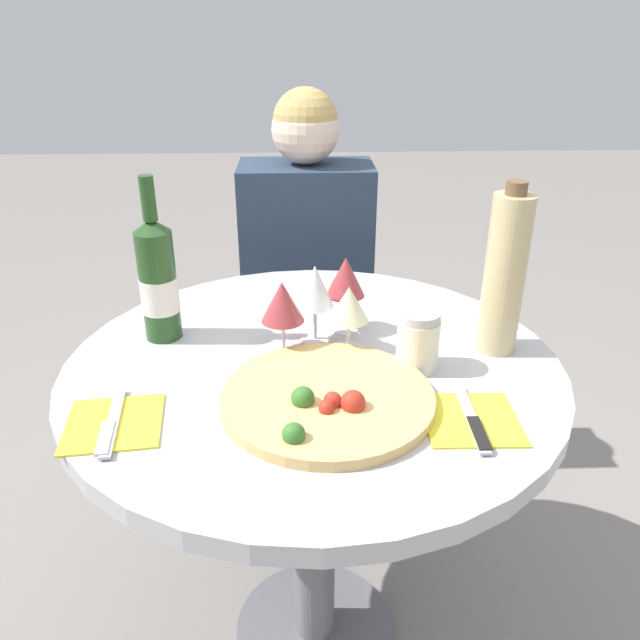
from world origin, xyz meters
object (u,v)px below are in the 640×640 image
at_px(chair_behind_diner, 307,329).
at_px(tall_carafe, 505,274).
at_px(seated_diner, 307,321).
at_px(pizza_large, 327,399).
at_px(wine_bottle, 158,280).
at_px(dining_table, 313,418).

height_order(chair_behind_diner, tall_carafe, tall_carafe).
height_order(seated_diner, tall_carafe, seated_diner).
xyz_separation_m(pizza_large, wine_bottle, (-0.32, 0.26, 0.11)).
distance_m(dining_table, tall_carafe, 0.46).
distance_m(dining_table, wine_bottle, 0.41).
height_order(chair_behind_diner, wine_bottle, wine_bottle).
xyz_separation_m(chair_behind_diner, wine_bottle, (-0.30, -0.68, 0.45)).
height_order(pizza_large, wine_bottle, wine_bottle).
distance_m(seated_diner, tall_carafe, 0.81).
height_order(dining_table, wine_bottle, wine_bottle).
bearing_deg(seated_diner, pizza_large, 91.53).
bearing_deg(pizza_large, tall_carafe, 28.82).
relative_size(dining_table, tall_carafe, 2.84).
bearing_deg(dining_table, seated_diner, 90.19).
relative_size(chair_behind_diner, wine_bottle, 2.65).
xyz_separation_m(wine_bottle, tall_carafe, (0.66, -0.08, 0.03)).
bearing_deg(dining_table, tall_carafe, 5.27).
bearing_deg(dining_table, chair_behind_diner, 90.15).
xyz_separation_m(dining_table, seated_diner, (-0.00, 0.64, -0.10)).
distance_m(wine_bottle, tall_carafe, 0.66).
height_order(dining_table, seated_diner, seated_diner).
bearing_deg(tall_carafe, seated_diner, 120.55).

